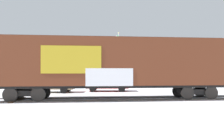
% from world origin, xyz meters
% --- Properties ---
extents(ground_plane, '(260.00, 260.00, 0.00)m').
position_xyz_m(ground_plane, '(0.00, 0.00, 0.00)').
color(ground_plane, silver).
extents(track, '(59.95, 6.36, 0.08)m').
position_xyz_m(track, '(-0.15, 0.08, 0.04)').
color(track, '#4C4742').
rests_on(track, ground_plane).
extents(freight_car, '(16.61, 4.08, 4.33)m').
position_xyz_m(freight_car, '(0.88, -0.00, 2.48)').
color(freight_car, '#5B2B19').
rests_on(freight_car, ground_plane).
extents(flagpole, '(0.18, 1.52, 7.43)m').
position_xyz_m(flagpole, '(3.83, 13.59, 4.75)').
color(flagpole, silver).
rests_on(flagpole, ground_plane).
extents(hillside, '(126.62, 37.69, 13.89)m').
position_xyz_m(hillside, '(-0.02, 70.83, 4.67)').
color(hillside, slate).
rests_on(hillside, ground_plane).
extents(parked_car_tan, '(4.87, 2.55, 1.64)m').
position_xyz_m(parked_car_tan, '(-4.30, 5.62, 0.82)').
color(parked_car_tan, '#9E8966').
rests_on(parked_car_tan, ground_plane).
extents(parked_car_red, '(4.26, 2.48, 1.85)m').
position_xyz_m(parked_car_red, '(1.22, 5.86, 0.92)').
color(parked_car_red, '#B21E1E').
rests_on(parked_car_red, ground_plane).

